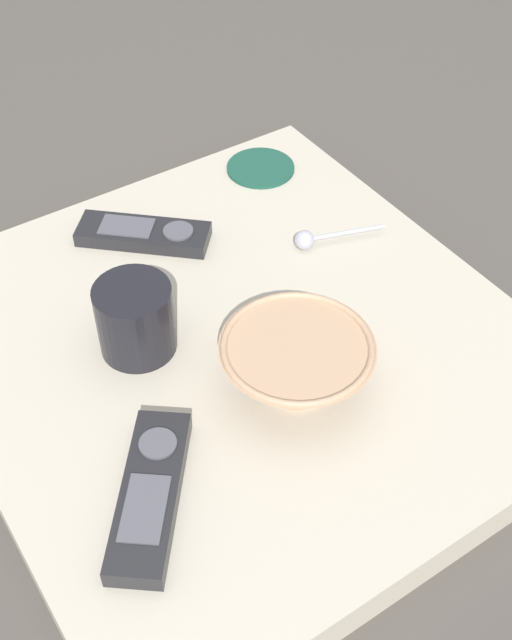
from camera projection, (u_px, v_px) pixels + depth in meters
The scene contains 8 objects.
ground_plane at pixel (238, 364), 0.97m from camera, with size 6.00×6.00×0.00m, color #47423D.
table at pixel (237, 351), 0.95m from camera, with size 0.66×0.62×0.05m.
cereal_bowl at pixel (297, 362), 0.86m from camera, with size 0.17×0.17×0.06m.
coffee_mug at pixel (135, 318), 0.89m from camera, with size 0.11×0.09×0.09m.
teaspoon at pixel (312, 239), 1.04m from camera, with size 0.05×0.12×0.03m.
tv_remote_near at pixel (150, 494), 0.77m from camera, with size 0.18×0.16×0.03m.
tv_remote_far at pixel (144, 234), 1.05m from camera, with size 0.15×0.16×0.02m.
drink_coaster at pixel (261, 168), 1.16m from camera, with size 0.10×0.10×0.01m.
Camera 1 is at (0.55, -0.34, 0.72)m, focal length 45.69 mm.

